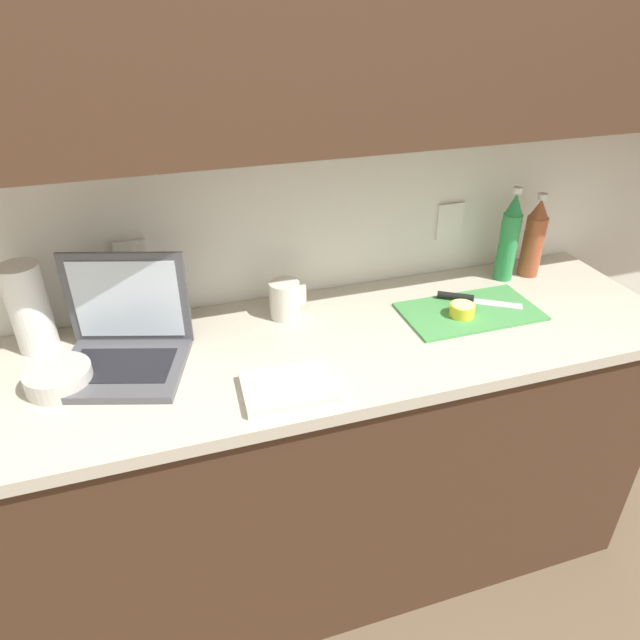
{
  "coord_description": "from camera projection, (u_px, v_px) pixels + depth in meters",
  "views": [
    {
      "loc": [
        -0.23,
        -1.25,
        1.77
      ],
      "look_at": [
        0.16,
        -0.01,
        1.0
      ],
      "focal_mm": 32.0,
      "sensor_mm": 36.0,
      "label": 1
    }
  ],
  "objects": [
    {
      "name": "bowl_white",
      "position": [
        59.0,
        378.0,
        1.38
      ],
      "size": [
        0.16,
        0.16,
        0.05
      ],
      "color": "beige",
      "rests_on": "counter_unit"
    },
    {
      "name": "lemon_half_cut",
      "position": [
        461.0,
        309.0,
        1.66
      ],
      "size": [
        0.07,
        0.07,
        0.04
      ],
      "color": "yellow",
      "rests_on": "cutting_board"
    },
    {
      "name": "measuring_cup",
      "position": [
        285.0,
        299.0,
        1.66
      ],
      "size": [
        0.11,
        0.09,
        0.11
      ],
      "color": "silver",
      "rests_on": "counter_unit"
    },
    {
      "name": "dish_towel",
      "position": [
        289.0,
        388.0,
        1.37
      ],
      "size": [
        0.23,
        0.17,
        0.02
      ],
      "primitive_type": "cube",
      "rotation": [
        0.0,
        0.0,
        -0.06
      ],
      "color": "silver",
      "rests_on": "counter_unit"
    },
    {
      "name": "paper_towel_roll",
      "position": [
        29.0,
        308.0,
        1.48
      ],
      "size": [
        0.1,
        0.1,
        0.24
      ],
      "color": "white",
      "rests_on": "counter_unit"
    },
    {
      "name": "knife",
      "position": [
        465.0,
        298.0,
        1.74
      ],
      "size": [
        0.23,
        0.16,
        0.02
      ],
      "rotation": [
        0.0,
        0.0,
        -0.56
      ],
      "color": "silver",
      "rests_on": "cutting_board"
    },
    {
      "name": "counter_unit",
      "position": [
        261.0,
        475.0,
        1.74
      ],
      "size": [
        2.42,
        0.6,
        0.92
      ],
      "color": "#472D1E",
      "rests_on": "ground_plane"
    },
    {
      "name": "cutting_board",
      "position": [
        470.0,
        311.0,
        1.7
      ],
      "size": [
        0.4,
        0.23,
        0.01
      ],
      "primitive_type": "cube",
      "color": "#4C9E51",
      "rests_on": "counter_unit"
    },
    {
      "name": "laptop",
      "position": [
        124.0,
        340.0,
        1.45
      ],
      "size": [
        0.37,
        0.34,
        0.27
      ],
      "rotation": [
        0.0,
        0.0,
        -0.3
      ],
      "color": "#515156",
      "rests_on": "counter_unit"
    },
    {
      "name": "wall_back",
      "position": [
        225.0,
        82.0,
        1.37
      ],
      "size": [
        5.2,
        0.38,
        2.6
      ],
      "color": "white",
      "rests_on": "ground_plane"
    },
    {
      "name": "ground_plane",
      "position": [
        274.0,
        571.0,
        1.99
      ],
      "size": [
        12.0,
        12.0,
        0.0
      ],
      "primitive_type": "plane",
      "color": "brown",
      "rests_on": "ground"
    },
    {
      "name": "bottle_oil_tall",
      "position": [
        534.0,
        239.0,
        1.86
      ],
      "size": [
        0.07,
        0.07,
        0.28
      ],
      "color": "#A34C2D",
      "rests_on": "counter_unit"
    },
    {
      "name": "bottle_green_soda",
      "position": [
        509.0,
        238.0,
        1.83
      ],
      "size": [
        0.06,
        0.06,
        0.31
      ],
      "color": "#2D934C",
      "rests_on": "counter_unit"
    }
  ]
}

